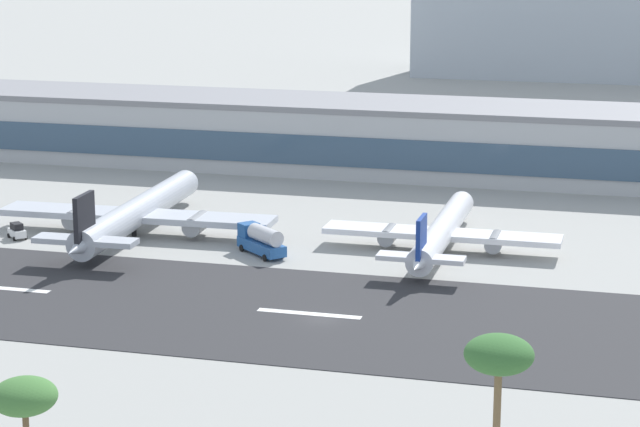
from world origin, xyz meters
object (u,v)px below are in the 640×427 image
Objects in this scene: airliner_black_tail_gate_0 at (134,215)px; airliner_navy_tail_gate_1 at (441,233)px; palm_tree_2 at (24,398)px; terminal_building at (374,136)px; palm_tree_3 at (499,358)px; service_fuel_truck_0 at (261,240)px; service_baggage_tug_1 at (17,231)px.

airliner_black_tail_gate_0 is 42.73m from airliner_navy_tail_gate_1.
terminal_building is at bearing 91.77° from palm_tree_2.
terminal_building is 15.48× the size of palm_tree_3.
terminal_building reaches higher than palm_tree_2.
terminal_building is 5.23× the size of airliner_navy_tail_gate_1.
palm_tree_3 reaches higher than service_fuel_truck_0.
airliner_black_tail_gate_0 is 16.24m from service_baggage_tug_1.
palm_tree_3 is at bearing -140.94° from airliner_black_tail_gate_0.
service_baggage_tug_1 is (-35.23, -0.60, -0.98)m from service_fuel_truck_0.
palm_tree_2 reaches higher than airliner_navy_tail_gate_1.
airliner_black_tail_gate_0 is 3.46× the size of palm_tree_3.
airliner_navy_tail_gate_1 is at bearing -88.64° from airliner_black_tail_gate_0.
airliner_navy_tail_gate_1 is at bearing -120.60° from service_fuel_truck_0.
terminal_building is 58.98m from service_fuel_truck_0.
service_baggage_tug_1 is (-57.76, -7.94, -1.55)m from airliner_navy_tail_gate_1.
terminal_building is at bearing -23.96° from airliner_black_tail_gate_0.
terminal_building is at bearing -80.10° from service_baggage_tug_1.
service_fuel_truck_0 is 75.06m from palm_tree_3.
palm_tree_3 is (16.39, -70.83, 8.83)m from airliner_navy_tail_gate_1.
airliner_navy_tail_gate_1 is 23.70m from service_fuel_truck_0.
airliner_navy_tail_gate_1 is at bearing 103.03° from palm_tree_3.
service_fuel_truck_0 is (-22.53, -7.34, -0.56)m from airliner_navy_tail_gate_1.
airliner_navy_tail_gate_1 is at bearing -68.14° from terminal_building.
terminal_building reaches higher than service_baggage_tug_1.
airliner_black_tail_gate_0 is 1.17× the size of airliner_navy_tail_gate_1.
airliner_navy_tail_gate_1 is 84.74m from palm_tree_2.
palm_tree_2 reaches higher than service_fuel_truck_0.
palm_tree_2 is (6.03, -75.50, 7.39)m from service_fuel_truck_0.
service_baggage_tug_1 is at bearing 139.69° from palm_tree_3.
service_fuel_truck_0 is 0.74× the size of palm_tree_2.
airliner_black_tail_gate_0 is (-22.02, -53.74, -3.07)m from terminal_building.
airliner_navy_tail_gate_1 reaches higher than service_baggage_tug_1.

